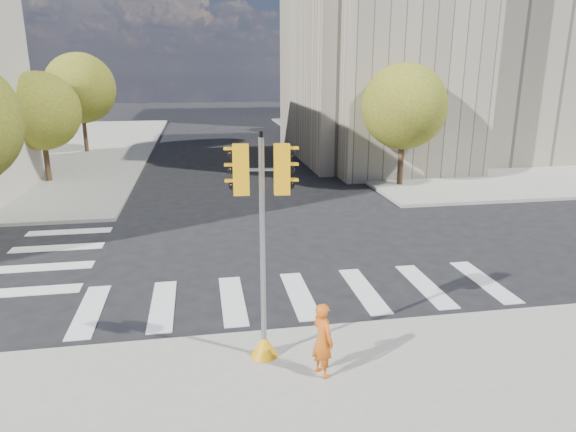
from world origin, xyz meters
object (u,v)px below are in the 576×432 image
(traffic_signal, at_px, (263,267))
(photographer, at_px, (323,340))
(lamp_far, at_px, (326,84))
(lamp_near, at_px, (386,92))

(traffic_signal, xyz_separation_m, photographer, (1.03, -0.85, -1.21))
(lamp_far, relative_size, photographer, 5.39)
(traffic_signal, bearing_deg, lamp_near, 69.93)
(lamp_near, bearing_deg, lamp_far, 90.00)
(lamp_near, distance_m, photographer, 21.95)
(lamp_near, relative_size, lamp_far, 1.00)
(lamp_near, bearing_deg, traffic_signal, -116.36)
(lamp_far, relative_size, traffic_signal, 1.75)
(lamp_far, height_order, traffic_signal, lamp_far)
(lamp_near, relative_size, photographer, 5.39)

